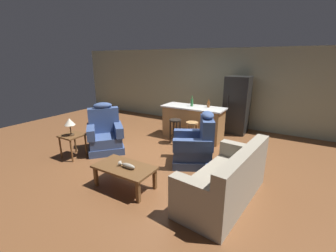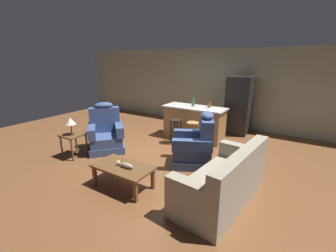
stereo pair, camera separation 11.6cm
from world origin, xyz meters
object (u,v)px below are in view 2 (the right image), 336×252
couch (224,182)px  bottle_tall_green (210,105)px  recliner_near_lamp (106,134)px  recliner_near_island (196,146)px  table_lamp (70,122)px  refrigerator (239,105)px  end_table (73,138)px  bar_stool_right (192,130)px  fish_figurine (125,165)px  bar_stool_left (176,127)px  coffee_table (123,169)px  bottle_short_amber (193,102)px  kitchen_island (194,123)px

couch → bottle_tall_green: 3.04m
recliner_near_lamp → couch: bearing=32.3°
recliner_near_island → table_lamp: recliner_near_island is taller
bottle_tall_green → recliner_near_lamp: bearing=-132.9°
table_lamp → refrigerator: size_ratio=0.23×
recliner_near_lamp → refrigerator: 4.03m
recliner_near_lamp → end_table: recliner_near_lamp is taller
bar_stool_right → refrigerator: bearing=70.2°
recliner_near_lamp → fish_figurine: bearing=8.0°
couch → recliner_near_island: recliner_near_island is taller
refrigerator → bottle_tall_green: (-0.53, -1.07, 0.15)m
end_table → bar_stool_left: size_ratio=0.82×
recliner_near_lamp → recliner_near_island: size_ratio=1.00×
couch → recliner_near_island: size_ratio=1.65×
coffee_table → fish_figurine: fish_figurine is taller
recliner_near_lamp → bar_stool_right: (1.81, 1.32, 0.05)m
recliner_near_island → bottle_short_amber: (-0.84, 1.53, 0.64)m
bar_stool_left → bar_stool_right: bearing=0.0°
couch → recliner_near_island: (-1.00, 1.00, 0.08)m
recliner_near_island → end_table: bearing=-2.9°
bar_stool_left → refrigerator: 2.21m
coffee_table → bar_stool_left: bearing=97.3°
couch → bottle_short_amber: 3.20m
coffee_table → bar_stool_left: (-0.31, 2.43, 0.11)m
couch → refrigerator: (-0.84, 3.69, 0.54)m
bar_stool_left → refrigerator: bearing=57.6°
bottle_tall_green → bottle_short_amber: (-0.46, -0.10, 0.03)m
bottle_tall_green → bottle_short_amber: 0.48m
couch → bottle_short_amber: (-1.83, 2.53, 0.72)m
bottle_tall_green → refrigerator: bearing=63.7°
recliner_near_lamp → bottle_tall_green: size_ratio=5.47×
end_table → bottle_short_amber: (1.80, 2.71, 0.60)m
bar_stool_right → kitchen_island: bearing=112.8°
kitchen_island → fish_figurine: bearing=-87.2°
coffee_table → end_table: end_table is taller
coffee_table → table_lamp: (-1.91, 0.35, 0.50)m
couch → table_lamp: table_lamp is taller
table_lamp → refrigerator: refrigerator is taller
fish_figurine → kitchen_island: (-0.15, 3.08, 0.02)m
bottle_tall_green → couch: bearing=-62.5°
refrigerator → end_table: bearing=-125.8°
couch → kitchen_island: (-1.76, 2.49, 0.14)m
recliner_near_island → refrigerator: refrigerator is taller
fish_figurine → bottle_tall_green: (0.24, 3.21, 0.57)m
recliner_near_lamp → kitchen_island: (1.55, 1.95, 0.06)m
couch → bar_stool_left: size_ratio=2.91×
kitchen_island → end_table: bearing=-124.9°
fish_figurine → couch: couch is taller
recliner_near_island → bar_stool_right: size_ratio=1.76×
coffee_table → bottle_tall_green: bearing=84.2°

